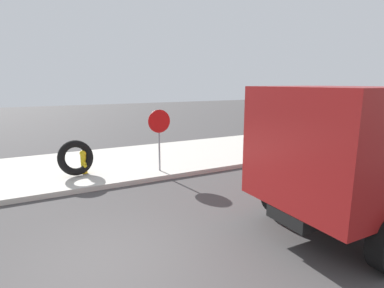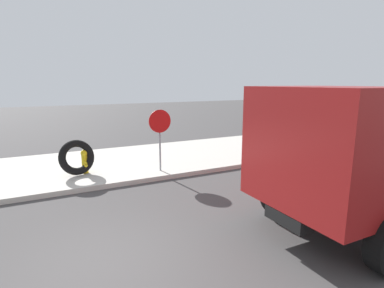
# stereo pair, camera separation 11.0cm
# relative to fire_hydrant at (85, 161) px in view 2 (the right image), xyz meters

# --- Properties ---
(ground_plane) EXTENTS (80.00, 80.00, 0.00)m
(ground_plane) POSITION_rel_fire_hydrant_xyz_m (-0.46, -5.46, -0.57)
(ground_plane) COLOR #423F3F
(sidewalk_curb) EXTENTS (36.00, 5.00, 0.15)m
(sidewalk_curb) POSITION_rel_fire_hydrant_xyz_m (-0.46, 1.04, -0.49)
(sidewalk_curb) COLOR #BCB7AD
(sidewalk_curb) RESTS_ON ground
(fire_hydrant) EXTENTS (0.22, 0.50, 0.78)m
(fire_hydrant) POSITION_rel_fire_hydrant_xyz_m (0.00, 0.00, 0.00)
(fire_hydrant) COLOR yellow
(fire_hydrant) RESTS_ON sidewalk_curb
(loose_tire) EXTENTS (1.20, 0.70, 1.15)m
(loose_tire) POSITION_rel_fire_hydrant_xyz_m (-0.25, -0.11, 0.16)
(loose_tire) COLOR black
(loose_tire) RESTS_ON sidewalk_curb
(stop_sign) EXTENTS (0.76, 0.08, 2.06)m
(stop_sign) POSITION_rel_fire_hydrant_xyz_m (2.31, -0.87, 1.01)
(stop_sign) COLOR gray
(stop_sign) RESTS_ON sidewalk_curb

